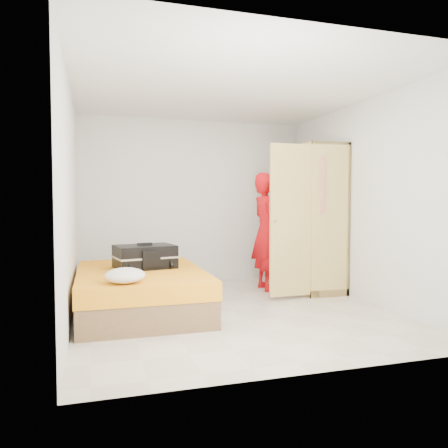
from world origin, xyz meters
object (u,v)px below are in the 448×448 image
object	(u,v)px
wardrobe	(309,222)
person	(266,231)
bed	(140,291)
round_cushion	(125,275)
suitcase	(145,257)

from	to	relation	value
wardrobe	person	distance (m)	0.63
wardrobe	bed	bearing A→B (deg)	-166.36
person	round_cushion	xyz separation A→B (m)	(-2.14, -1.61, -0.28)
wardrobe	suitcase	size ratio (longest dim) A/B	2.68
person	suitcase	size ratio (longest dim) A/B	2.19
wardrobe	suitcase	distance (m)	2.50
bed	person	xyz separation A→B (m)	(1.92, 0.80, 0.61)
wardrobe	round_cushion	size ratio (longest dim) A/B	5.33
person	suitcase	bearing A→B (deg)	109.34
bed	round_cushion	world-z (taller)	round_cushion
person	wardrobe	bearing A→B (deg)	-109.02
person	round_cushion	world-z (taller)	person
wardrobe	person	size ratio (longest dim) A/B	1.22
wardrobe	suitcase	bearing A→B (deg)	-168.91
suitcase	round_cushion	bearing A→B (deg)	-118.26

